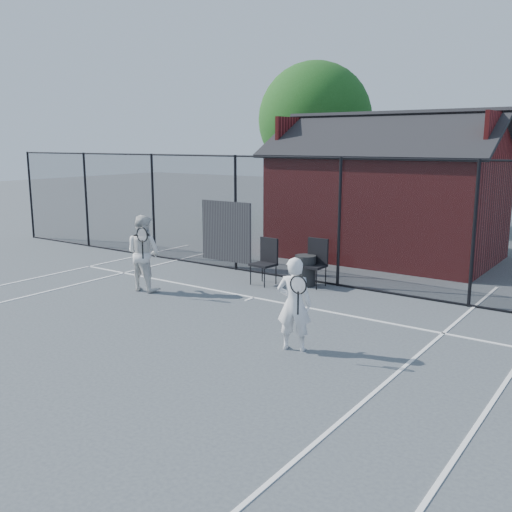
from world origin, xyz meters
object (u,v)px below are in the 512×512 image
Objects in this scene: player_front at (294,304)px; waste_bin at (305,270)px; chair_left at (313,264)px; chair_right at (263,262)px; player_back at (143,253)px; clubhouse at (387,202)px.

player_front is 2.13× the size of waste_bin.
chair_left is 1.02× the size of chair_right.
chair_right is at bearing 45.93° from player_back.
chair_left is at bearing 30.66° from chair_right.
chair_left is at bearing 115.42° from player_front.
chair_right is (-1.00, -4.90, -1.07)m from clubhouse.
player_back is 3.90m from chair_left.
chair_left is at bearing 0.00° from waste_bin.
chair_right is (-2.86, 3.29, -0.24)m from player_front.
clubhouse is at bearing 88.08° from waste_bin.
waste_bin is at bearing 35.81° from chair_right.
chair_right is at bearing 131.03° from player_front.
chair_left is 1.52× the size of waste_bin.
player_front is 4.20m from chair_left.
chair_left is at bearing 39.81° from player_back.
chair_right is (-1.06, -0.50, -0.01)m from chair_left.
player_back is 2.78m from chair_right.
clubhouse reaches higher than waste_bin.
player_front is at bearing -64.79° from chair_left.
player_front is at bearing -77.20° from clubhouse.
player_back reaches higher than waste_bin.
chair_left is (0.06, -4.40, -1.06)m from clubhouse.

